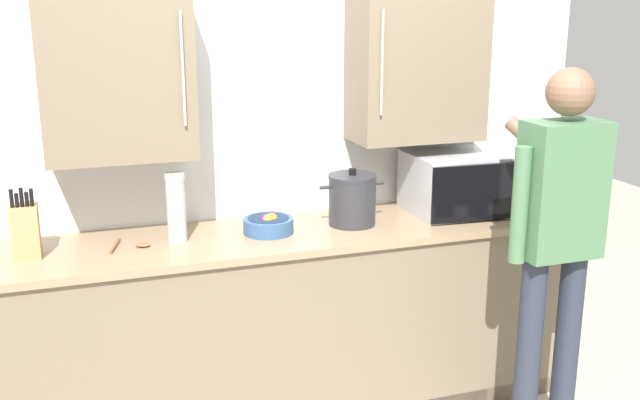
{
  "coord_description": "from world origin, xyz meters",
  "views": [
    {
      "loc": [
        -0.92,
        -2.28,
        1.99
      ],
      "look_at": [
        0.15,
        0.87,
        1.08
      ],
      "focal_mm": 41.92,
      "sensor_mm": 36.0,
      "label": 1
    }
  ],
  "objects_px": {
    "stock_pot": "(352,200)",
    "person_figure": "(557,230)",
    "knife_block": "(25,230)",
    "thermos_flask": "(176,208)",
    "wooden_spoon": "(130,245)",
    "fruit_bowl": "(268,224)",
    "microwave_oven": "(462,183)"
  },
  "relations": [
    {
      "from": "stock_pot",
      "to": "person_figure",
      "type": "height_order",
      "value": "person_figure"
    },
    {
      "from": "stock_pot",
      "to": "person_figure",
      "type": "relative_size",
      "value": 0.19
    },
    {
      "from": "stock_pot",
      "to": "knife_block",
      "type": "bearing_deg",
      "value": 179.65
    },
    {
      "from": "thermos_flask",
      "to": "wooden_spoon",
      "type": "relative_size",
      "value": 1.68
    },
    {
      "from": "stock_pot",
      "to": "person_figure",
      "type": "bearing_deg",
      "value": -43.48
    },
    {
      "from": "stock_pot",
      "to": "wooden_spoon",
      "type": "relative_size",
      "value": 1.74
    },
    {
      "from": "thermos_flask",
      "to": "wooden_spoon",
      "type": "xyz_separation_m",
      "value": [
        -0.21,
        -0.01,
        -0.15
      ]
    },
    {
      "from": "stock_pot",
      "to": "wooden_spoon",
      "type": "distance_m",
      "value": 1.05
    },
    {
      "from": "fruit_bowl",
      "to": "knife_block",
      "type": "bearing_deg",
      "value": 179.41
    },
    {
      "from": "fruit_bowl",
      "to": "wooden_spoon",
      "type": "relative_size",
      "value": 1.25
    },
    {
      "from": "fruit_bowl",
      "to": "wooden_spoon",
      "type": "xyz_separation_m",
      "value": [
        -0.63,
        -0.01,
        -0.03
      ]
    },
    {
      "from": "fruit_bowl",
      "to": "person_figure",
      "type": "relative_size",
      "value": 0.14
    },
    {
      "from": "wooden_spoon",
      "to": "microwave_oven",
      "type": "bearing_deg",
      "value": 1.37
    },
    {
      "from": "person_figure",
      "to": "fruit_bowl",
      "type": "bearing_deg",
      "value": 149.51
    },
    {
      "from": "microwave_oven",
      "to": "thermos_flask",
      "type": "bearing_deg",
      "value": -178.88
    },
    {
      "from": "wooden_spoon",
      "to": "stock_pot",
      "type": "bearing_deg",
      "value": 0.56
    },
    {
      "from": "knife_block",
      "to": "person_figure",
      "type": "bearing_deg",
      "value": -17.06
    },
    {
      "from": "thermos_flask",
      "to": "person_figure",
      "type": "distance_m",
      "value": 1.65
    },
    {
      "from": "thermos_flask",
      "to": "fruit_bowl",
      "type": "bearing_deg",
      "value": -0.4
    },
    {
      "from": "fruit_bowl",
      "to": "microwave_oven",
      "type": "bearing_deg",
      "value": 1.74
    },
    {
      "from": "thermos_flask",
      "to": "stock_pot",
      "type": "distance_m",
      "value": 0.84
    },
    {
      "from": "thermos_flask",
      "to": "stock_pot",
      "type": "height_order",
      "value": "thermos_flask"
    },
    {
      "from": "wooden_spoon",
      "to": "person_figure",
      "type": "relative_size",
      "value": 0.11
    },
    {
      "from": "thermos_flask",
      "to": "knife_block",
      "type": "height_order",
      "value": "thermos_flask"
    },
    {
      "from": "microwave_oven",
      "to": "stock_pot",
      "type": "xyz_separation_m",
      "value": [
        -0.6,
        -0.03,
        -0.03
      ]
    },
    {
      "from": "thermos_flask",
      "to": "knife_block",
      "type": "bearing_deg",
      "value": 179.29
    },
    {
      "from": "knife_block",
      "to": "fruit_bowl",
      "type": "bearing_deg",
      "value": -0.59
    },
    {
      "from": "knife_block",
      "to": "person_figure",
      "type": "distance_m",
      "value": 2.25
    },
    {
      "from": "fruit_bowl",
      "to": "wooden_spoon",
      "type": "height_order",
      "value": "fruit_bowl"
    },
    {
      "from": "person_figure",
      "to": "knife_block",
      "type": "bearing_deg",
      "value": 162.94
    },
    {
      "from": "microwave_oven",
      "to": "person_figure",
      "type": "bearing_deg",
      "value": -83.19
    },
    {
      "from": "thermos_flask",
      "to": "wooden_spoon",
      "type": "bearing_deg",
      "value": -176.9
    }
  ]
}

